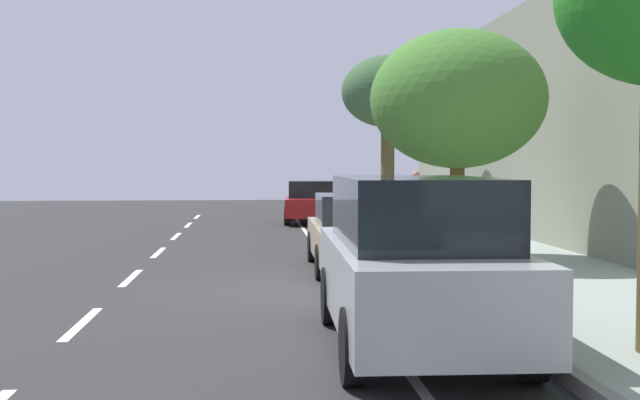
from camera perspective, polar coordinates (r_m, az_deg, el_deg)
ground at (r=13.42m, az=-1.15°, el=-6.54°), size 65.45×65.45×0.00m
sidewalk at (r=14.32m, az=16.29°, el=-5.72°), size 3.97×40.91×0.17m
curb_edge at (r=13.72m, az=8.16°, el=-6.01°), size 0.16×40.91×0.17m
lane_stripe_centre at (r=13.15m, az=-14.95°, el=-6.80°), size 0.14×40.00×0.01m
lane_stripe_bike_edge at (r=13.48m, az=2.02°, el=-6.48°), size 0.12×40.91×0.01m
parked_suv_silver_second at (r=9.16m, az=6.92°, el=-4.39°), size 2.05×4.74×1.99m
parked_sedan_tan_mid at (r=15.89m, az=2.68°, el=-2.37°), size 1.89×4.43×1.52m
parked_sedan_red_far at (r=28.48m, az=-0.67°, el=-0.13°), size 2.07×4.51×1.52m
bicycle_at_curb at (r=21.77m, az=2.07°, el=-2.00°), size 1.56×0.83×0.75m
cyclist_with_backpack at (r=21.31m, az=2.82°, el=-0.28°), size 0.47×0.61×1.72m
street_tree_far_end at (r=16.74m, az=9.97°, el=7.17°), size 3.66×3.66×4.76m
street_tree_corner at (r=25.28m, az=4.95°, el=7.68°), size 2.97×2.97×5.41m
pedestrian_on_phone at (r=26.53m, az=6.98°, el=0.48°), size 0.44×0.49×1.71m
fire_hydrant at (r=17.43m, az=6.77°, el=-2.46°), size 0.22×0.22×0.84m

